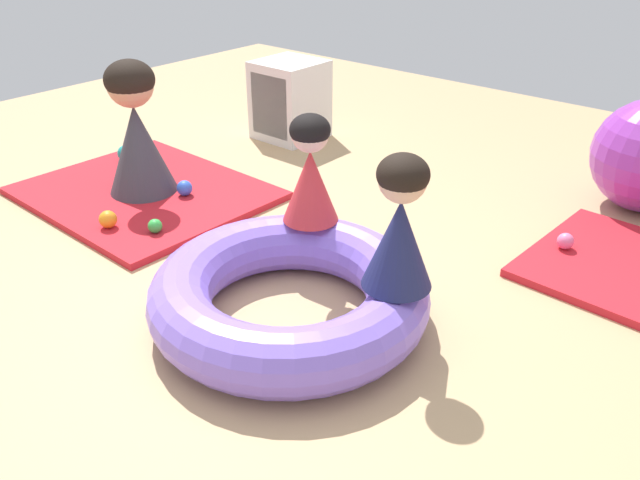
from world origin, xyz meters
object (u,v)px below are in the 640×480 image
object	(u,v)px
adult_seated	(136,130)
play_ball_orange	(108,219)
child_in_navy	(400,224)
play_ball_teal	(126,153)
storage_cube	(288,100)
play_ball_green	(155,226)
play_ball_blue	(185,188)
child_in_red	(310,170)
inflatable_cushion	(289,294)
play_ball_pink	(565,241)

from	to	relation	value
adult_seated	play_ball_orange	distance (m)	0.60
adult_seated	play_ball_orange	xyz separation A→B (m)	(0.26, -0.42, -0.33)
child_in_navy	play_ball_teal	world-z (taller)	child_in_navy
adult_seated	play_ball_teal	size ratio (longest dim) A/B	7.20
adult_seated	storage_cube	bearing A→B (deg)	158.94
play_ball_green	play_ball_teal	distance (m)	1.11
play_ball_teal	play_ball_blue	xyz separation A→B (m)	(0.73, -0.10, -0.01)
child_in_red	play_ball_teal	distance (m)	1.86
inflatable_cushion	play_ball_orange	xyz separation A→B (m)	(-1.28, -0.04, -0.05)
play_ball_orange	play_ball_blue	bearing A→B (deg)	91.83
child_in_navy	play_ball_teal	distance (m)	2.51
child_in_red	play_ball_blue	world-z (taller)	child_in_red
storage_cube	inflatable_cushion	bearing A→B (deg)	-46.93
adult_seated	play_ball_blue	size ratio (longest dim) A/B	8.50
adult_seated	inflatable_cushion	bearing A→B (deg)	52.45
play_ball_green	play_ball_orange	size ratio (longest dim) A/B	0.80
adult_seated	play_ball_teal	distance (m)	0.62
play_ball_teal	storage_cube	world-z (taller)	storage_cube
adult_seated	play_ball_blue	bearing A→B (deg)	90.56
child_in_red	adult_seated	size ratio (longest dim) A/B	0.66
inflatable_cushion	play_ball_teal	world-z (taller)	inflatable_cushion
play_ball_pink	play_ball_blue	size ratio (longest dim) A/B	0.91
inflatable_cushion	child_in_navy	size ratio (longest dim) A/B	2.18
play_ball_pink	child_in_navy	bearing A→B (deg)	-102.69
adult_seated	play_ball_green	xyz separation A→B (m)	(0.50, -0.30, -0.34)
child_in_red	storage_cube	world-z (taller)	child_in_red
play_ball_orange	adult_seated	bearing A→B (deg)	121.93
inflatable_cushion	play_ball_orange	distance (m)	1.28
inflatable_cushion	adult_seated	bearing A→B (deg)	166.19
play_ball_blue	storage_cube	xyz separation A→B (m)	(-0.31, 1.23, 0.19)
inflatable_cushion	child_in_red	xyz separation A→B (m)	(-0.22, 0.39, 0.38)
play_ball_pink	storage_cube	world-z (taller)	storage_cube
child_in_red	play_ball_green	bearing A→B (deg)	137.88
child_in_red	adult_seated	world-z (taller)	adult_seated
adult_seated	play_ball_orange	size ratio (longest dim) A/B	8.19
play_ball_teal	play_ball_orange	bearing A→B (deg)	-40.29
child_in_navy	play_ball_pink	bearing A→B (deg)	102.40
child_in_navy	child_in_red	xyz separation A→B (m)	(-0.64, 0.21, -0.02)
inflatable_cushion	child_in_red	distance (m)	0.59
play_ball_pink	play_ball_blue	distance (m)	2.13
play_ball_green	play_ball_blue	xyz separation A→B (m)	(-0.26, 0.41, 0.01)
storage_cube	play_ball_teal	bearing A→B (deg)	-110.40
play_ball_green	play_ball_pink	bearing A→B (deg)	35.73
inflatable_cushion	storage_cube	distance (m)	2.35
play_ball_teal	child_in_navy	bearing A→B (deg)	-9.58
child_in_red	play_ball_pink	world-z (taller)	child_in_red
play_ball_green	play_ball_blue	size ratio (longest dim) A/B	0.83
child_in_navy	play_ball_orange	bearing A→B (deg)	-147.51
inflatable_cushion	play_ball_orange	world-z (taller)	inflatable_cushion
play_ball_green	storage_cube	world-z (taller)	storage_cube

